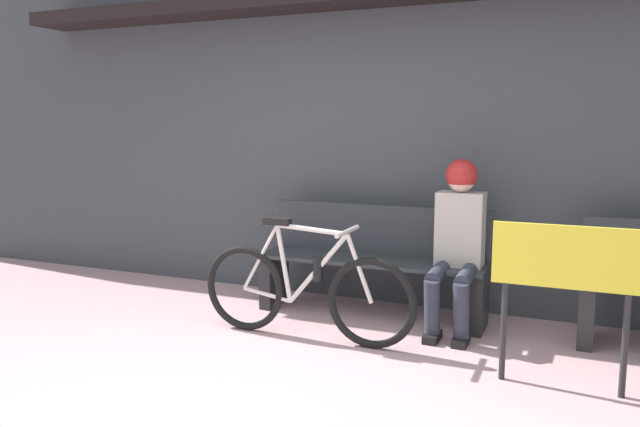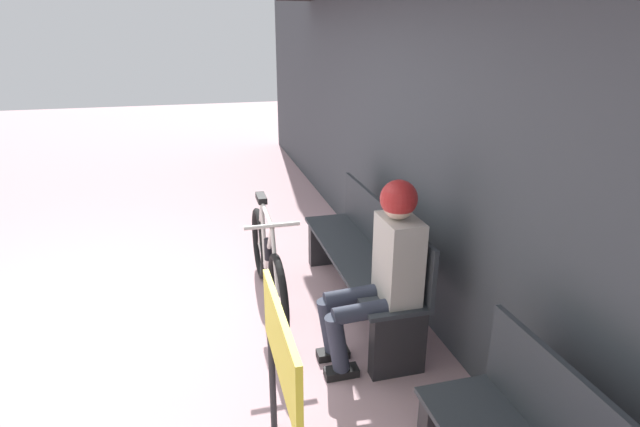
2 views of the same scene
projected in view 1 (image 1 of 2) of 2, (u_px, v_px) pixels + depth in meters
The scene contains 6 objects.
ground_plane at pixel (229, 416), 3.25m from camera, with size 24.00×24.00×0.00m, color #C69EA3.
storefront_wall at pixel (375, 105), 5.19m from camera, with size 12.00×0.56×3.20m.
park_bench_near at pixel (372, 264), 4.92m from camera, with size 1.79×0.42×0.87m.
bicycle at pixel (305, 291), 4.38m from camera, with size 1.61×0.40×0.85m.
person_seated at pixel (458, 233), 4.51m from camera, with size 0.34×0.62×1.26m.
signboard at pixel (566, 269), 3.50m from camera, with size 0.81×0.04×0.95m.
Camera 1 is at (1.64, -2.64, 1.51)m, focal length 35.00 mm.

